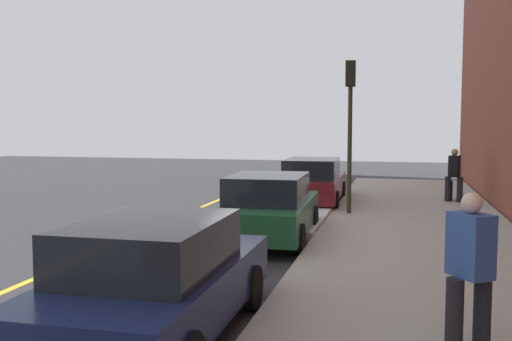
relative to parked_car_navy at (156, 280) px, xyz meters
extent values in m
plane|color=#333335|center=(6.09, -0.04, -0.76)|extent=(56.00, 56.00, 0.00)
cube|color=#A39E93|center=(6.09, -3.34, -0.68)|extent=(28.00, 4.60, 0.15)
cube|color=gold|center=(6.09, 3.16, -0.75)|extent=(28.00, 0.14, 0.01)
cube|color=white|center=(8.20, -0.74, -0.65)|extent=(4.06, 0.56, 0.22)
cylinder|color=black|center=(1.38, 0.85, -0.44)|extent=(0.64, 0.23, 0.64)
cylinder|color=black|center=(1.40, -0.83, -0.44)|extent=(0.64, 0.23, 0.64)
cube|color=navy|center=(0.06, 0.00, -0.17)|extent=(4.30, 1.84, 0.64)
cube|color=black|center=(-0.15, 0.00, 0.45)|extent=(2.24, 1.62, 0.60)
cylinder|color=black|center=(7.42, 0.84, -0.44)|extent=(0.65, 0.24, 0.64)
cylinder|color=black|center=(7.48, -0.84, -0.44)|extent=(0.65, 0.24, 0.64)
cylinder|color=black|center=(4.84, 0.76, -0.44)|extent=(0.65, 0.24, 0.64)
cylinder|color=black|center=(4.90, -0.92, -0.44)|extent=(0.65, 0.24, 0.64)
cube|color=#1E512D|center=(6.16, -0.04, -0.17)|extent=(4.22, 1.94, 0.64)
cube|color=black|center=(5.95, -0.05, 0.45)|extent=(2.22, 1.67, 0.60)
cylinder|color=black|center=(13.58, 0.71, -0.44)|extent=(0.64, 0.23, 0.64)
cylinder|color=black|center=(13.62, -0.97, -0.44)|extent=(0.64, 0.23, 0.64)
cylinder|color=black|center=(10.69, 0.64, -0.44)|extent=(0.64, 0.23, 0.64)
cylinder|color=black|center=(10.73, -1.04, -0.44)|extent=(0.64, 0.23, 0.64)
cube|color=maroon|center=(12.15, -0.17, -0.17)|extent=(4.70, 1.91, 0.64)
cube|color=black|center=(11.92, -0.17, 0.45)|extent=(2.46, 1.66, 0.60)
cylinder|color=black|center=(0.32, -3.76, -0.20)|extent=(0.19, 0.19, 0.82)
cylinder|color=black|center=(0.10, -3.44, -0.20)|extent=(0.19, 0.19, 0.82)
cube|color=#335193|center=(0.21, -3.60, 0.56)|extent=(0.56, 0.52, 0.70)
sphere|color=beige|center=(0.21, -3.60, 1.03)|extent=(0.23, 0.23, 0.23)
cylinder|color=black|center=(12.87, -4.42, -0.21)|extent=(0.19, 0.19, 0.80)
cylinder|color=black|center=(12.75, -4.78, -0.21)|extent=(0.19, 0.19, 0.80)
cube|color=black|center=(12.81, -4.60, 0.53)|extent=(0.52, 0.42, 0.68)
sphere|color=tan|center=(12.81, -4.60, 0.98)|extent=(0.22, 0.22, 0.22)
cylinder|color=#2D2D19|center=(9.64, -1.54, 1.14)|extent=(0.12, 0.12, 3.50)
cube|color=black|center=(9.64, -1.54, 3.24)|extent=(0.26, 0.26, 0.70)
sphere|color=red|center=(9.79, -1.54, 3.45)|extent=(0.14, 0.14, 0.14)
sphere|color=orange|center=(9.79, -1.54, 3.23)|extent=(0.14, 0.14, 0.14)
sphere|color=green|center=(9.79, -1.54, 3.01)|extent=(0.14, 0.14, 0.14)
cube|color=#191E38|center=(13.21, -4.48, -0.29)|extent=(0.34, 0.22, 0.64)
cylinder|color=#4C4C4C|center=(13.21, -4.48, 0.21)|extent=(0.03, 0.03, 0.36)
camera|label=1|loc=(-6.30, -2.80, 1.89)|focal=40.13mm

